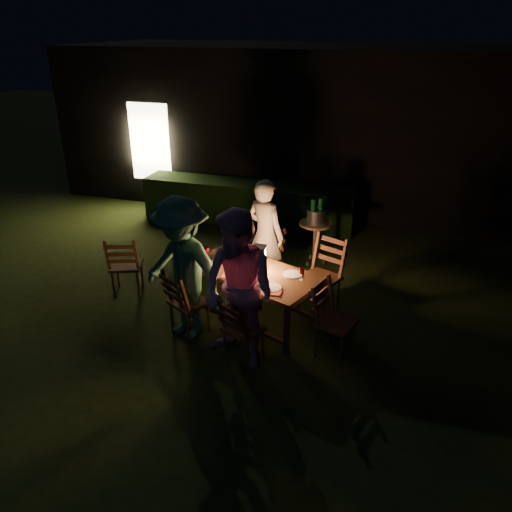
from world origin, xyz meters
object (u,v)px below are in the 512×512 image
(dining_table, at_px, (254,276))
(chair_end, at_px, (334,333))
(chair_spare, at_px, (127,275))
(side_table, at_px, (316,227))
(chair_far_right, at_px, (320,288))
(bottle_bucket_a, at_px, (313,214))
(chair_near_right, at_px, (242,339))
(bottle_bucket_b, at_px, (320,213))
(chair_far_left, at_px, (263,270))
(person_opp_left, at_px, (182,270))
(lantern, at_px, (259,260))
(ice_bucket, at_px, (316,216))
(person_opp_right, at_px, (239,291))
(person_house_side, at_px, (265,235))
(chair_near_left, at_px, (188,313))
(bottle_table, at_px, (239,256))

(dining_table, height_order, chair_end, chair_end)
(chair_spare, xyz_separation_m, side_table, (2.42, 1.82, 0.34))
(chair_far_right, distance_m, bottle_bucket_a, 1.55)
(chair_near_right, bearing_deg, bottle_bucket_b, 108.74)
(chair_far_left, relative_size, person_opp_left, 0.53)
(chair_end, bearing_deg, lantern, -96.49)
(chair_spare, bearing_deg, ice_bucket, 16.88)
(chair_near_right, bearing_deg, person_opp_right, -84.36)
(lantern, bearing_deg, bottle_bucket_a, 80.20)
(chair_far_right, height_order, lantern, chair_far_right)
(person_opp_right, bearing_deg, chair_spare, 174.99)
(person_opp_right, relative_size, bottle_bucket_a, 5.88)
(person_house_side, relative_size, person_opp_left, 0.91)
(chair_near_right, xyz_separation_m, person_opp_right, (-0.02, -0.05, 0.67))
(chair_near_left, bearing_deg, chair_near_right, 7.96)
(person_house_side, relative_size, bottle_bucket_b, 5.24)
(lantern, bearing_deg, bottle_bucket_b, 77.77)
(chair_near_left, xyz_separation_m, person_opp_right, (0.82, -0.38, 0.65))
(bottle_bucket_a, bearing_deg, chair_far_right, -73.67)
(chair_near_left, height_order, bottle_table, bottle_table)
(chair_far_left, relative_size, bottle_table, 3.51)
(chair_end, relative_size, person_house_side, 0.57)
(chair_near_left, xyz_separation_m, ice_bucket, (1.14, 2.49, 0.54))
(chair_near_right, bearing_deg, chair_spare, -179.61)
(chair_near_left, distance_m, person_opp_right, 1.12)
(person_house_side, distance_m, ice_bucket, 1.16)
(lantern, relative_size, bottle_bucket_a, 1.09)
(chair_near_left, distance_m, person_opp_left, 0.64)
(chair_far_left, distance_m, bottle_bucket_b, 1.39)
(person_opp_left, bearing_deg, dining_table, 61.24)
(bottle_table, bearing_deg, chair_near_right, -69.40)
(chair_spare, height_order, lantern, lantern)
(person_opp_left, bearing_deg, side_table, 87.13)
(chair_far_right, bearing_deg, chair_end, 131.98)
(lantern, height_order, bottle_bucket_a, lantern)
(chair_near_left, relative_size, chair_far_right, 0.88)
(chair_near_right, xyz_separation_m, chair_far_right, (0.66, 1.39, 0.05))
(chair_near_right, distance_m, chair_far_left, 1.78)
(side_table, bearing_deg, chair_spare, -143.05)
(dining_table, xyz_separation_m, person_opp_right, (0.12, -0.93, 0.29))
(chair_far_right, height_order, chair_spare, chair_far_right)
(chair_spare, distance_m, side_table, 3.05)
(bottle_bucket_b, bearing_deg, bottle_bucket_a, -141.34)
(chair_far_right, xyz_separation_m, lantern, (-0.73, -0.49, 0.55))
(chair_far_right, height_order, person_opp_left, person_opp_left)
(chair_near_right, bearing_deg, dining_table, 124.43)
(chair_far_left, height_order, person_opp_left, person_opp_left)
(chair_spare, relative_size, side_table, 1.36)
(side_table, xyz_separation_m, ice_bucket, (0.00, 0.00, 0.19))
(person_opp_right, distance_m, person_opp_left, 0.90)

